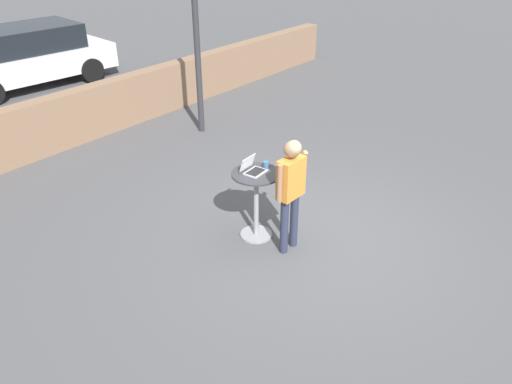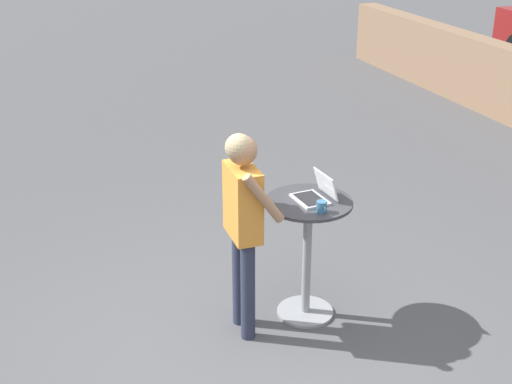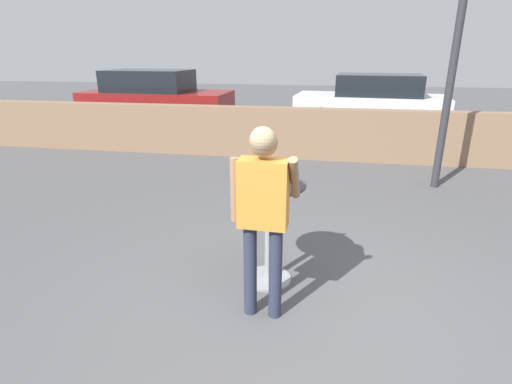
# 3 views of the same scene
# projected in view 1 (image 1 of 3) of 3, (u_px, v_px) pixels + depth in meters

# --- Properties ---
(ground_plane) EXTENTS (50.00, 50.00, 0.00)m
(ground_plane) POSITION_uv_depth(u_px,v_px,m) (313.00, 238.00, 7.12)
(ground_plane) COLOR #4C4C4F
(pavement_kerb) EXTENTS (16.57, 0.35, 1.05)m
(pavement_kerb) POSITION_uv_depth(u_px,v_px,m) (80.00, 115.00, 9.92)
(pavement_kerb) COLOR #84664C
(pavement_kerb) RESTS_ON ground_plane
(cafe_table) EXTENTS (0.68, 0.68, 1.01)m
(cafe_table) POSITION_uv_depth(u_px,v_px,m) (256.00, 196.00, 6.88)
(cafe_table) COLOR gray
(cafe_table) RESTS_ON ground_plane
(laptop) EXTENTS (0.31, 0.29, 0.21)m
(laptop) POSITION_uv_depth(u_px,v_px,m) (253.00, 169.00, 6.70)
(laptop) COLOR #B7BABF
(laptop) RESTS_ON cafe_table
(coffee_mug) EXTENTS (0.11, 0.08, 0.09)m
(coffee_mug) POSITION_uv_depth(u_px,v_px,m) (266.00, 165.00, 6.82)
(coffee_mug) COLOR #336084
(coffee_mug) RESTS_ON cafe_table
(standing_person) EXTENTS (0.54, 0.35, 1.63)m
(standing_person) POSITION_uv_depth(u_px,v_px,m) (291.00, 183.00, 6.41)
(standing_person) COLOR #282D42
(standing_person) RESTS_ON ground_plane
(parked_car_near_street) EXTENTS (4.45, 2.25, 1.52)m
(parked_car_near_street) POSITION_uv_depth(u_px,v_px,m) (27.00, 56.00, 12.96)
(parked_car_near_street) COLOR silver
(parked_car_near_street) RESTS_ON ground_plane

